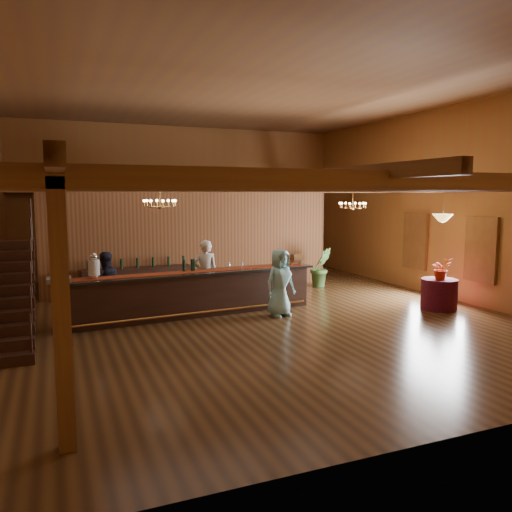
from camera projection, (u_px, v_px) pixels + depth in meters
name	position (u px, v px, depth m)	size (l,w,h in m)	color
floor	(251.00, 313.00, 12.65)	(14.00, 14.00, 0.00)	#55381D
ceiling	(250.00, 90.00, 11.97)	(14.00, 14.00, 0.00)	brown
wall_back	(182.00, 201.00, 18.75)	(12.00, 0.10, 5.50)	#A16232
wall_front	(468.00, 216.00, 5.88)	(12.00, 0.10, 5.50)	#A16232
wall_right	(442.00, 203.00, 14.55)	(0.10, 14.00, 5.50)	#A16232
beam_grid	(243.00, 185.00, 12.72)	(11.90, 13.90, 0.39)	brown
support_posts	(258.00, 253.00, 11.99)	(9.20, 10.20, 3.20)	brown
partition_wall	(194.00, 241.00, 15.49)	(9.00, 0.18, 3.10)	brown
window_right_front	(481.00, 250.00, 13.21)	(0.12, 1.05, 1.75)	white
window_right_back	(416.00, 241.00, 15.60)	(0.12, 1.05, 1.75)	white
staircase	(7.00, 297.00, 9.81)	(1.00, 2.80, 2.00)	#311B13
backroom_boxes	(186.00, 265.00, 17.53)	(4.10, 0.60, 1.10)	#311B13
tasting_bar	(193.00, 293.00, 12.39)	(6.63, 1.35, 1.11)	#311B13
beverage_dispenser	(94.00, 266.00, 11.30)	(0.26, 0.26, 0.60)	silver
glass_rack_tray	(59.00, 280.00, 10.90)	(0.50, 0.50, 0.10)	gray
raffle_drum	(296.00, 258.00, 13.59)	(0.34, 0.24, 0.30)	brown
bar_bottle_0	(184.00, 266.00, 12.34)	(0.07, 0.07, 0.30)	black
bar_bottle_1	(192.00, 265.00, 12.44)	(0.07, 0.07, 0.30)	black
bar_bottle_2	(194.00, 265.00, 12.46)	(0.07, 0.07, 0.30)	black
backbar_shelf	(138.00, 282.00, 14.60)	(3.14, 0.49, 0.88)	#311B13
round_table	(439.00, 294.00, 13.10)	(0.93, 0.93, 0.80)	#4F0F1E
chandelier_left	(160.00, 203.00, 12.28)	(0.80, 0.80, 0.56)	#C78B41
chandelier_right	(352.00, 205.00, 14.90)	(0.80, 0.80, 0.67)	#C78B41
pendant_lamp	(443.00, 218.00, 12.85)	(0.52, 0.52, 0.90)	#C78B41
bartender	(205.00, 274.00, 13.29)	(0.66, 0.43, 1.81)	silver
staff_second	(105.00, 284.00, 12.35)	(0.78, 0.61, 1.60)	black
guest	(280.00, 283.00, 12.31)	(0.82, 0.53, 1.68)	#8FD5D9
floor_plant	(321.00, 267.00, 16.27)	(0.71, 0.57, 1.28)	#477735
table_flowers	(441.00, 269.00, 12.93)	(0.52, 0.45, 0.58)	#AD1F03
table_vase	(442.00, 274.00, 13.00)	(0.15, 0.15, 0.30)	#C78B41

